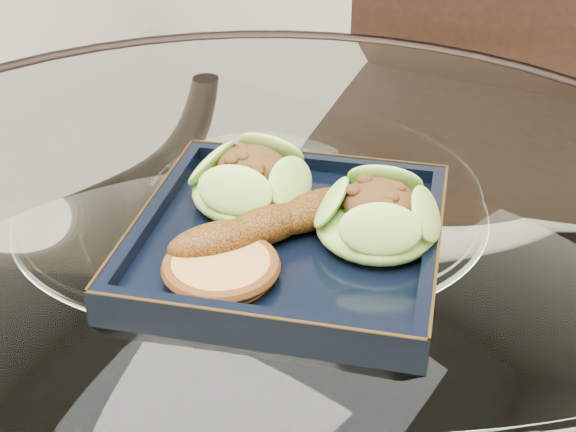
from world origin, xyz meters
The scene contains 7 objects.
dining_table centered at (0.00, 0.00, 0.60)m, with size 1.13×1.13×0.77m.
dining_chair centered at (-0.02, 0.50, 0.51)m, with size 0.45×0.45×0.91m.
navy_plate centered at (0.05, -0.01, 0.77)m, with size 0.27×0.27×0.02m, color black.
lettuce_wrap_left centered at (-0.01, 0.02, 0.80)m, with size 0.11×0.11×0.04m, color olive.
lettuce_wrap_right centered at (0.12, 0.03, 0.80)m, with size 0.11×0.11×0.04m, color #538E29.
roasted_plantain centered at (0.04, -0.03, 0.80)m, with size 0.18×0.04×0.03m, color #65380A.
crumb_patty centered at (0.03, -0.09, 0.79)m, with size 0.09×0.09×0.02m, color #CB7D43.
Camera 1 is at (0.38, -0.51, 1.18)m, focal length 50.00 mm.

